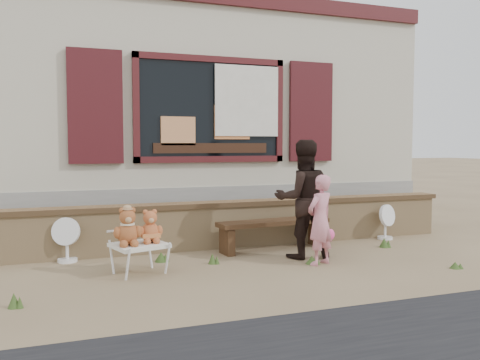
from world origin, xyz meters
name	(u,v)px	position (x,y,z in m)	size (l,w,h in m)	color
ground	(256,261)	(0.00, 0.00, 0.00)	(80.00, 80.00, 0.00)	brown
shopfront	(176,120)	(0.00, 4.49, 2.00)	(8.04, 5.13, 4.00)	#AEA38D
brick_wall	(231,223)	(0.00, 1.00, 0.34)	(7.10, 0.36, 0.67)	tan
bench	(274,228)	(0.50, 0.57, 0.31)	(1.68, 0.51, 0.42)	#342012
folding_chair	(139,246)	(-1.50, -0.13, 0.32)	(0.69, 0.65, 0.35)	silver
teddy_bear_left	(128,226)	(-1.63, -0.16, 0.57)	(0.32, 0.28, 0.44)	brown
teddy_bear_right	(150,225)	(-1.37, -0.09, 0.55)	(0.29, 0.25, 0.39)	#994F2A
child	(320,220)	(0.67, -0.44, 0.56)	(0.41, 0.27, 1.12)	pink
adult	(303,199)	(0.65, -0.01, 0.77)	(0.75, 0.59, 1.55)	black
fan_left	(67,239)	(-2.27, 0.78, 0.29)	(0.37, 0.24, 0.57)	white
fan_right	(385,222)	(2.47, 0.70, 0.28)	(0.36, 0.23, 0.55)	white
grass_tufts	(266,259)	(0.06, -0.19, 0.06)	(4.99, 1.72, 0.14)	#375020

